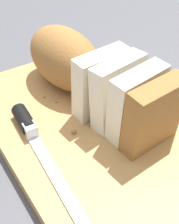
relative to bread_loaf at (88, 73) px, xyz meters
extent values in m
plane|color=#4C4C51|center=(0.06, -0.04, -0.08)|extent=(3.00, 3.00, 0.00)
cube|color=tan|center=(0.06, -0.04, -0.06)|extent=(0.45, 0.27, 0.02)
ellipsoid|color=#996633|center=(-0.06, -0.01, 0.00)|extent=(0.18, 0.11, 0.11)
cube|color=#F2E8CC|center=(0.04, 0.00, 0.00)|extent=(0.04, 0.10, 0.11)
cube|color=#F2E8CC|center=(0.07, 0.01, 0.00)|extent=(0.05, 0.10, 0.11)
cube|color=#F2E8CC|center=(0.11, 0.02, 0.00)|extent=(0.05, 0.10, 0.11)
cube|color=#996633|center=(0.14, 0.02, 0.00)|extent=(0.04, 0.10, 0.11)
cube|color=silver|center=(0.12, -0.13, -0.05)|extent=(0.19, 0.03, 0.00)
cylinder|color=black|center=(0.00, -0.12, -0.04)|extent=(0.06, 0.03, 0.02)
cube|color=silver|center=(0.03, -0.12, -0.04)|extent=(0.02, 0.02, 0.02)
sphere|color=#A8753D|center=(0.04, -0.02, -0.05)|extent=(0.00, 0.00, 0.00)
sphere|color=#A8753D|center=(-0.04, -0.06, -0.05)|extent=(0.00, 0.00, 0.00)
sphere|color=#A8753D|center=(0.06, -0.07, -0.05)|extent=(0.01, 0.01, 0.01)
sphere|color=#A8753D|center=(-0.02, -0.05, -0.05)|extent=(0.00, 0.00, 0.00)
camera|label=1|loc=(0.38, -0.24, 0.30)|focal=51.57mm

